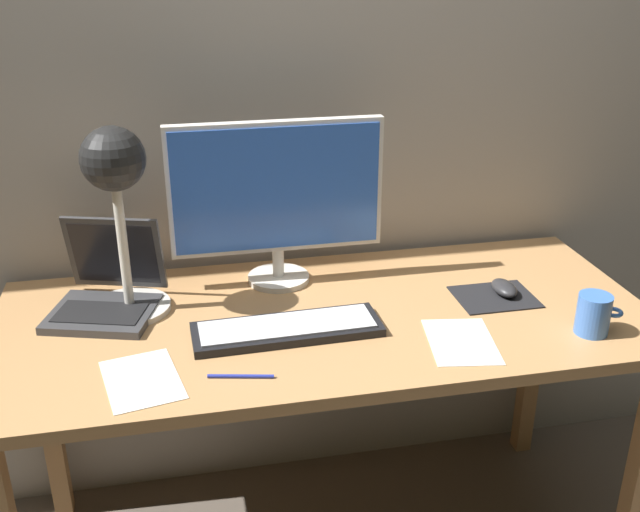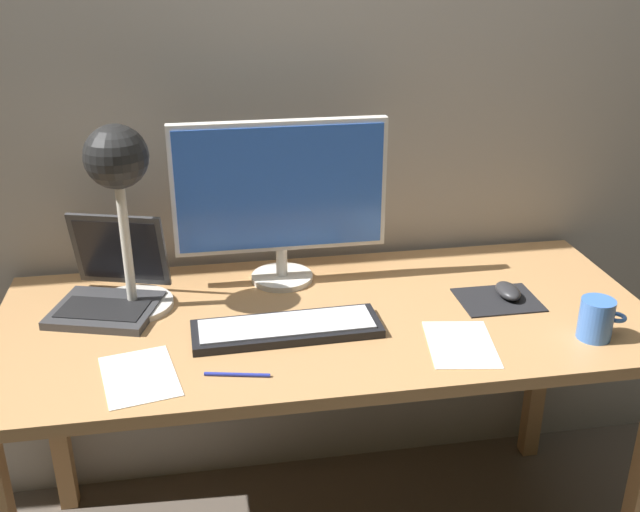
{
  "view_description": "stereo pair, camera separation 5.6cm",
  "coord_description": "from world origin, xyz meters",
  "px_view_note": "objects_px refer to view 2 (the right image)",
  "views": [
    {
      "loc": [
        -0.34,
        -1.56,
        1.59
      ],
      "look_at": [
        -0.03,
        -0.05,
        0.92
      ],
      "focal_mm": 41.33,
      "sensor_mm": 36.0,
      "label": 1
    },
    {
      "loc": [
        -0.28,
        -1.57,
        1.59
      ],
      "look_at": [
        -0.03,
        -0.05,
        0.92
      ],
      "focal_mm": 41.33,
      "sensor_mm": 36.0,
      "label": 2
    }
  ],
  "objects_px": {
    "laptop": "(112,281)",
    "coffee_mug": "(597,319)",
    "monitor": "(280,193)",
    "pen": "(237,375)",
    "desk_lamp": "(119,183)",
    "mouse": "(508,291)",
    "keyboard_main": "(287,328)"
  },
  "relations": [
    {
      "from": "laptop",
      "to": "coffee_mug",
      "type": "relative_size",
      "value": 2.74
    },
    {
      "from": "monitor",
      "to": "pen",
      "type": "height_order",
      "value": "monitor"
    },
    {
      "from": "monitor",
      "to": "desk_lamp",
      "type": "distance_m",
      "value": 0.41
    },
    {
      "from": "mouse",
      "to": "coffee_mug",
      "type": "relative_size",
      "value": 0.85
    },
    {
      "from": "mouse",
      "to": "pen",
      "type": "relative_size",
      "value": 0.69
    },
    {
      "from": "laptop",
      "to": "desk_lamp",
      "type": "height_order",
      "value": "desk_lamp"
    },
    {
      "from": "mouse",
      "to": "coffee_mug",
      "type": "bearing_deg",
      "value": -62.57
    },
    {
      "from": "monitor",
      "to": "mouse",
      "type": "height_order",
      "value": "monitor"
    },
    {
      "from": "keyboard_main",
      "to": "laptop",
      "type": "distance_m",
      "value": 0.47
    },
    {
      "from": "desk_lamp",
      "to": "coffee_mug",
      "type": "height_order",
      "value": "desk_lamp"
    },
    {
      "from": "keyboard_main",
      "to": "laptop",
      "type": "height_order",
      "value": "laptop"
    },
    {
      "from": "keyboard_main",
      "to": "coffee_mug",
      "type": "relative_size",
      "value": 3.95
    },
    {
      "from": "mouse",
      "to": "keyboard_main",
      "type": "bearing_deg",
      "value": -171.82
    },
    {
      "from": "mouse",
      "to": "coffee_mug",
      "type": "xyz_separation_m",
      "value": [
        0.12,
        -0.22,
        0.03
      ]
    },
    {
      "from": "mouse",
      "to": "monitor",
      "type": "bearing_deg",
      "value": 159.99
    },
    {
      "from": "keyboard_main",
      "to": "desk_lamp",
      "type": "distance_m",
      "value": 0.52
    },
    {
      "from": "keyboard_main",
      "to": "coffee_mug",
      "type": "xyz_separation_m",
      "value": [
        0.7,
        -0.14,
        0.04
      ]
    },
    {
      "from": "laptop",
      "to": "desk_lamp",
      "type": "distance_m",
      "value": 0.27
    },
    {
      "from": "keyboard_main",
      "to": "desk_lamp",
      "type": "height_order",
      "value": "desk_lamp"
    },
    {
      "from": "laptop",
      "to": "pen",
      "type": "distance_m",
      "value": 0.48
    },
    {
      "from": "desk_lamp",
      "to": "coffee_mug",
      "type": "distance_m",
      "value": 1.14
    },
    {
      "from": "monitor",
      "to": "coffee_mug",
      "type": "height_order",
      "value": "monitor"
    },
    {
      "from": "desk_lamp",
      "to": "laptop",
      "type": "bearing_deg",
      "value": 148.02
    },
    {
      "from": "monitor",
      "to": "pen",
      "type": "xyz_separation_m",
      "value": [
        -0.15,
        -0.45,
        -0.24
      ]
    },
    {
      "from": "coffee_mug",
      "to": "pen",
      "type": "height_order",
      "value": "coffee_mug"
    },
    {
      "from": "keyboard_main",
      "to": "laptop",
      "type": "xyz_separation_m",
      "value": [
        -0.41,
        0.22,
        0.05
      ]
    },
    {
      "from": "coffee_mug",
      "to": "pen",
      "type": "xyz_separation_m",
      "value": [
        -0.82,
        -0.02,
        -0.04
      ]
    },
    {
      "from": "coffee_mug",
      "to": "pen",
      "type": "bearing_deg",
      "value": -178.29
    },
    {
      "from": "coffee_mug",
      "to": "pen",
      "type": "distance_m",
      "value": 0.83
    },
    {
      "from": "desk_lamp",
      "to": "pen",
      "type": "bearing_deg",
      "value": -56.73
    },
    {
      "from": "laptop",
      "to": "pen",
      "type": "relative_size",
      "value": 2.2
    },
    {
      "from": "keyboard_main",
      "to": "desk_lamp",
      "type": "xyz_separation_m",
      "value": [
        -0.36,
        0.19,
        0.31
      ]
    }
  ]
}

